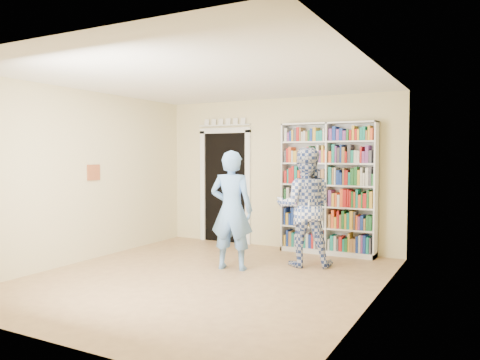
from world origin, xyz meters
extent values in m
plane|color=#936A47|center=(0.00, 0.00, 0.00)|extent=(5.00, 5.00, 0.00)
plane|color=white|center=(0.00, 0.00, 2.70)|extent=(5.00, 5.00, 0.00)
plane|color=beige|center=(0.00, 2.50, 1.35)|extent=(4.50, 0.00, 4.50)
plane|color=beige|center=(-2.25, 0.00, 1.35)|extent=(0.00, 5.00, 5.00)
plane|color=beige|center=(2.25, 0.00, 1.35)|extent=(0.00, 5.00, 5.00)
cube|color=white|center=(0.99, 2.34, 1.11)|extent=(1.62, 0.30, 2.22)
cube|color=white|center=(0.99, 2.34, 1.11)|extent=(0.03, 0.30, 2.22)
cube|color=black|center=(-1.10, 2.48, 1.05)|extent=(0.90, 0.03, 2.10)
cube|color=silver|center=(-1.60, 2.47, 1.05)|extent=(0.10, 0.06, 2.20)
cube|color=silver|center=(-0.60, 2.47, 1.05)|extent=(0.10, 0.06, 2.20)
cube|color=silver|center=(-1.10, 2.47, 2.15)|extent=(1.10, 0.06, 0.10)
cube|color=silver|center=(-1.10, 2.46, 2.25)|extent=(1.10, 0.08, 0.02)
cube|color=brown|center=(-2.23, 0.20, 1.40)|extent=(0.03, 0.25, 0.25)
imported|color=#6397DC|center=(0.08, 0.63, 0.87)|extent=(0.71, 0.54, 1.75)
imported|color=navy|center=(0.94, 1.34, 0.90)|extent=(1.05, 0.94, 1.79)
cube|color=white|center=(1.01, 1.13, 0.90)|extent=(0.19, 0.03, 0.27)
camera|label=1|loc=(3.40, -5.31, 1.67)|focal=35.00mm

